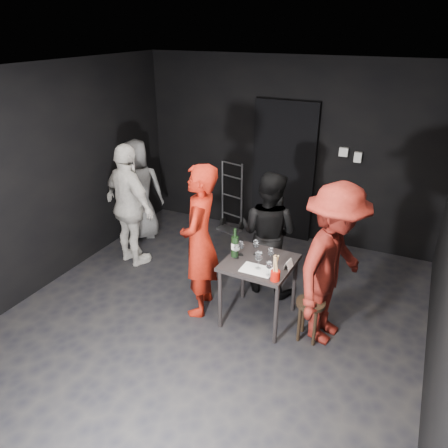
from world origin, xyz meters
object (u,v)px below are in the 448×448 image
at_px(hand_truck, 231,217).
at_px(tasting_table, 259,269).
at_px(breadstick_cup, 276,269).
at_px(wine_bottle, 235,246).
at_px(stool, 310,310).
at_px(woman_black, 268,231).
at_px(bystander_cream, 129,198).
at_px(man_maroon, 334,253).
at_px(bystander_grey, 138,189).
at_px(server_red, 199,228).

distance_m(hand_truck, tasting_table, 2.44).
bearing_deg(breadstick_cup, wine_bottle, 153.99).
xyz_separation_m(hand_truck, stool, (1.88, -2.14, 0.15)).
relative_size(woman_black, breadstick_cup, 5.43).
bearing_deg(bystander_cream, woman_black, -155.22).
xyz_separation_m(tasting_table, wine_bottle, (-0.29, -0.01, 0.23)).
bearing_deg(tasting_table, bystander_cream, 167.00).
xyz_separation_m(man_maroon, bystander_cream, (-2.82, 0.44, -0.05)).
bearing_deg(man_maroon, breadstick_cup, 136.07).
bearing_deg(bystander_cream, bystander_grey, -42.13).
xyz_separation_m(bystander_grey, wine_bottle, (2.14, -1.20, 0.08)).
xyz_separation_m(hand_truck, tasting_table, (1.26, -2.04, 0.44)).
relative_size(bystander_cream, wine_bottle, 5.73).
bearing_deg(bystander_grey, woman_black, 134.17).
bearing_deg(breadstick_cup, bystander_grey, 151.45).
height_order(hand_truck, server_red, server_red).
bearing_deg(wine_bottle, woman_black, 76.62).
relative_size(bystander_cream, bystander_grey, 1.20).
distance_m(bystander_cream, wine_bottle, 1.83).
height_order(hand_truck, wine_bottle, hand_truck).
distance_m(tasting_table, server_red, 0.79).
bearing_deg(bystander_cream, man_maroon, -168.92).
bearing_deg(breadstick_cup, bystander_cream, 161.90).
height_order(woman_black, breadstick_cup, woman_black).
height_order(hand_truck, stool, hand_truck).
relative_size(man_maroon, breadstick_cup, 6.87).
bearing_deg(man_maroon, server_red, 108.26).
height_order(man_maroon, bystander_grey, man_maroon).
distance_m(bystander_grey, wine_bottle, 2.46).
bearing_deg(wine_bottle, server_red, -167.25).
distance_m(man_maroon, bystander_cream, 2.86).
distance_m(hand_truck, breadstick_cup, 2.87).
bearing_deg(man_maroon, woman_black, 69.24).
bearing_deg(tasting_table, hand_truck, 121.74).
relative_size(tasting_table, breadstick_cup, 2.53).
bearing_deg(wine_bottle, stool, -5.23).
relative_size(woman_black, bystander_grey, 1.00).
xyz_separation_m(hand_truck, man_maroon, (2.04, -2.01, 0.81)).
xyz_separation_m(bystander_grey, breadstick_cup, (2.71, -1.47, 0.08)).
height_order(man_maroon, bystander_cream, man_maroon).
height_order(tasting_table, server_red, server_red).
relative_size(server_red, wine_bottle, 6.27).
relative_size(hand_truck, bystander_cream, 0.58).
bearing_deg(hand_truck, tasting_table, -44.16).
distance_m(stool, bystander_cream, 2.79).
xyz_separation_m(stool, bystander_grey, (-3.05, 1.28, 0.44)).
bearing_deg(wine_bottle, tasting_table, 2.50).
relative_size(woman_black, wine_bottle, 4.78).
height_order(woman_black, bystander_cream, bystander_cream).
relative_size(bystander_grey, breadstick_cup, 5.42).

